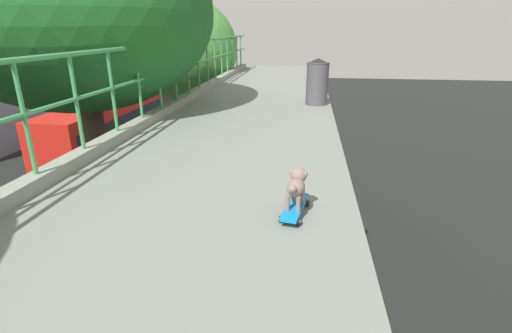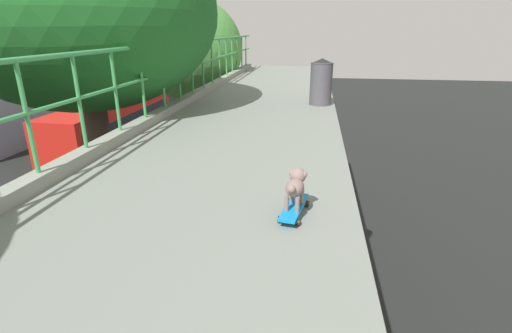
% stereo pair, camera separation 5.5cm
% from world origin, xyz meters
% --- Properties ---
extents(city_bus, '(2.61, 10.89, 3.30)m').
position_xyz_m(city_bus, '(-8.85, 19.66, 1.87)').
color(city_bus, red).
rests_on(city_bus, ground).
extents(roadside_tree_mid, '(5.07, 5.07, 9.23)m').
position_xyz_m(roadside_tree_mid, '(-1.95, 6.80, 7.36)').
color(roadside_tree_mid, '#4E3731').
rests_on(roadside_tree_mid, ground).
extents(roadside_tree_far, '(3.85, 3.85, 8.23)m').
position_xyz_m(roadside_tree_far, '(-2.11, 13.43, 6.33)').
color(roadside_tree_far, brown).
rests_on(roadside_tree_far, ground).
extents(toy_skateboard, '(0.25, 0.57, 0.08)m').
position_xyz_m(toy_skateboard, '(2.30, 2.69, 5.73)').
color(toy_skateboard, '#0F80D6').
rests_on(toy_skateboard, overpass_deck).
extents(small_dog, '(0.19, 0.35, 0.31)m').
position_xyz_m(small_dog, '(2.30, 2.70, 5.94)').
color(small_dog, gray).
rests_on(small_dog, toy_skateboard).
extents(litter_bin, '(0.45, 0.45, 0.92)m').
position_xyz_m(litter_bin, '(2.54, 7.71, 6.14)').
color(litter_bin, '#4C4950').
rests_on(litter_bin, overpass_deck).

